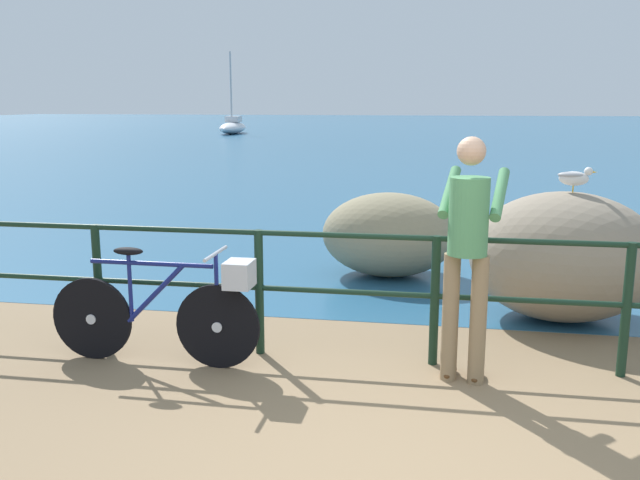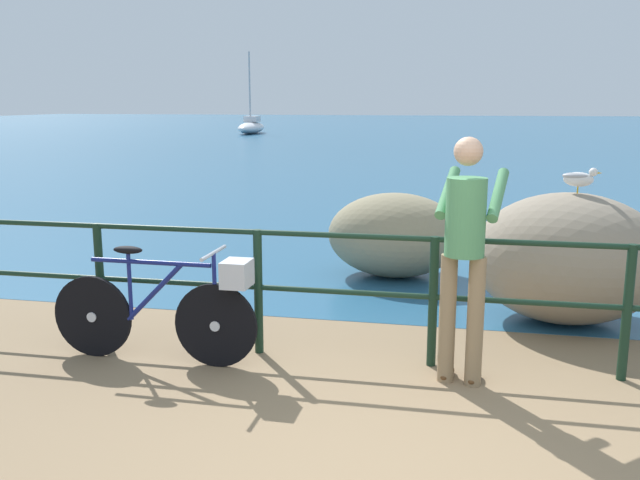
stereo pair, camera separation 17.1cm
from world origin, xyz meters
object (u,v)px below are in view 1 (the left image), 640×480
Objects in this scene: person_at_railing at (468,248)px; breakwater_boulder_main at (563,256)px; bicycle at (171,307)px; breakwater_boulder_left at (389,235)px; seagull at (574,177)px; sailboat at (233,127)px.

person_at_railing reaches higher than breakwater_boulder_main.
breakwater_boulder_main is (3.16, 1.71, 0.14)m from bicycle.
breakwater_boulder_main is 1.11× the size of breakwater_boulder_left.
breakwater_boulder_left is (1.44, 3.07, 0.02)m from bicycle.
seagull is at bearing -8.78° from breakwater_boulder_main.
person_at_railing is at bearing 15.32° from sailboat.
person_at_railing reaches higher than seagull.
breakwater_boulder_left is (-1.72, 1.36, -0.11)m from breakwater_boulder_main.
person_at_railing reaches higher than breakwater_boulder_left.
bicycle is 3.59m from breakwater_boulder_main.
seagull is (0.99, 1.63, 0.35)m from person_at_railing.
bicycle is 1.09× the size of breakwater_boulder_left.
breakwater_boulder_main is (0.94, 1.64, -0.39)m from person_at_railing.
person_at_railing is 1.94m from seagull.
person_at_railing is 38.54m from sailboat.
sailboat is (-10.68, 36.39, -0.04)m from bicycle.
seagull is (1.76, -1.36, 0.85)m from breakwater_boulder_left.
bicycle is 0.35× the size of sailboat.
sailboat is at bearing 109.99° from breakwater_boulder_left.
sailboat is at bearing 107.16° from bicycle.
person_at_railing is at bearing -119.88° from breakwater_boulder_main.
bicycle is 37.92m from sailboat.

